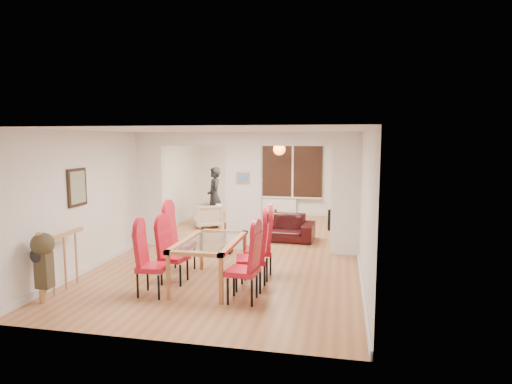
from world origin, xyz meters
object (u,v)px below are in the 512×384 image
(dining_chair_rb, at_px, (251,254))
(dining_chair_rc, at_px, (258,246))
(sofa, at_px, (271,226))
(dining_chair_ra, at_px, (242,266))
(television, at_px, (332,217))
(armchair, at_px, (208,215))
(dining_table, at_px, (210,262))
(person, at_px, (214,197))
(coffee_table, at_px, (275,222))
(bowl, at_px, (270,217))
(dining_chair_lc, at_px, (181,241))
(bottle, at_px, (276,214))
(dining_chair_lb, at_px, (174,253))
(dining_chair_la, at_px, (152,262))

(dining_chair_rb, distance_m, dining_chair_rc, 0.58)
(dining_chair_rc, height_order, sofa, dining_chair_rc)
(dining_chair_ra, relative_size, television, 1.13)
(armchair, bearing_deg, television, 73.63)
(dining_chair_rc, xyz_separation_m, armchair, (-2.24, 4.04, -0.24))
(dining_table, bearing_deg, armchair, 108.36)
(person, bearing_deg, coffee_table, 75.84)
(sofa, distance_m, bowl, 1.66)
(sofa, bearing_deg, dining_chair_lc, -109.37)
(dining_chair_rb, distance_m, bottle, 5.05)
(dining_chair_lb, relative_size, sofa, 0.49)
(sofa, bearing_deg, bowl, 102.82)
(sofa, height_order, person, person)
(dining_chair_lb, xyz_separation_m, bowl, (0.79, 5.15, -0.28))
(dining_table, relative_size, dining_chair_lb, 1.60)
(bottle, bearing_deg, coffee_table, 112.64)
(person, bearing_deg, dining_chair_rc, 2.09)
(bowl, bearing_deg, dining_chair_rb, -83.97)
(dining_chair_la, height_order, bowl, dining_chair_la)
(dining_table, bearing_deg, dining_chair_ra, -40.69)
(armchair, bearing_deg, bottle, 75.31)
(dining_table, xyz_separation_m, dining_chair_lb, (-0.63, -0.01, 0.13))
(dining_chair_la, distance_m, dining_chair_lb, 0.63)
(dining_chair_lb, height_order, bottle, dining_chair_lb)
(coffee_table, bearing_deg, dining_chair_lb, -100.36)
(coffee_table, bearing_deg, bottle, -67.36)
(dining_chair_lc, xyz_separation_m, television, (2.65, 4.62, -0.30))
(dining_chair_lc, bearing_deg, bottle, 77.09)
(dining_chair_lc, relative_size, dining_chair_ra, 1.05)
(dining_chair_rc, bearing_deg, sofa, 85.39)
(dining_chair_rb, bearing_deg, dining_chair_lc, 142.90)
(dining_chair_ra, xyz_separation_m, armchair, (-2.22, 5.17, -0.22))
(dining_chair_lc, height_order, bowl, dining_chair_lc)
(dining_chair_lb, bearing_deg, coffee_table, 91.08)
(dining_chair_lb, height_order, person, person)
(dining_chair_ra, bearing_deg, dining_chair_rb, 95.05)
(dining_chair_lb, relative_size, bowl, 4.44)
(person, relative_size, bowl, 7.08)
(dining_table, height_order, dining_chair_rb, dining_chair_rb)
(dining_chair_lb, height_order, armchair, dining_chair_lb)
(dining_chair_la, relative_size, coffee_table, 1.14)
(dining_chair_rb, relative_size, armchair, 1.60)
(dining_table, bearing_deg, bottle, 86.08)
(bottle, bearing_deg, dining_chair_ra, -86.31)
(dining_chair_rb, height_order, person, person)
(dining_chair_rb, height_order, sofa, dining_chair_rb)
(dining_chair_la, relative_size, person, 0.64)
(dining_chair_lb, bearing_deg, dining_chair_rc, 33.06)
(dining_chair_ra, relative_size, sofa, 0.52)
(coffee_table, xyz_separation_m, bowl, (-0.14, 0.06, 0.14))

